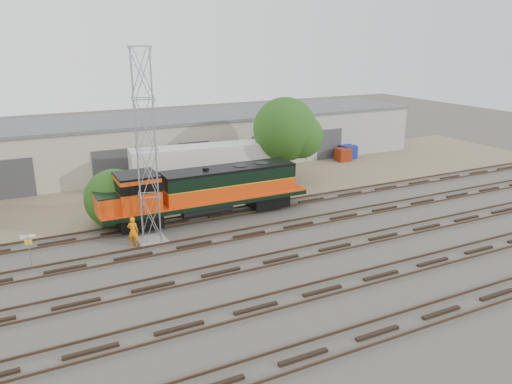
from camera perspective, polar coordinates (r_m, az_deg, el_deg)
name	(u,v)px	position (r m, az deg, el deg)	size (l,w,h in m)	color
ground	(259,243)	(33.33, 0.33, -5.85)	(140.00, 140.00, 0.00)	#47423A
dirt_strip	(185,186)	(46.42, -8.12, 0.70)	(80.00, 16.00, 0.02)	#726047
tracks	(281,259)	(30.89, 2.88, -7.65)	(80.00, 20.40, 0.28)	black
warehouse	(159,142)	(53.23, -11.00, 5.61)	(58.40, 10.40, 5.30)	#BBB19C
locomotive	(203,191)	(37.14, -6.10, 0.14)	(15.93, 2.79, 3.83)	black
signal_tower	(147,152)	(32.37, -12.40, 4.47)	(1.86, 1.86, 12.59)	gray
sign_post	(29,244)	(32.56, -24.55, -5.39)	(0.82, 0.09, 2.01)	gray
worker	(133,231)	(33.51, -13.86, -4.39)	(0.73, 0.48, 2.01)	orange
semi_trailer	(206,161)	(45.11, -5.76, 3.52)	(12.86, 3.70, 3.90)	silver
dumpster_blue	(348,152)	(57.42, 10.46, 4.53)	(1.60, 1.50, 1.50)	navy
dumpster_red	(343,155)	(56.13, 9.91, 4.22)	(1.50, 1.40, 1.40)	maroon
tree_mid	(118,200)	(37.51, -15.47, -0.90)	(4.54, 4.32, 4.32)	#382619
tree_east	(289,131)	(46.30, 3.79, 6.96)	(6.19, 5.89, 7.96)	#382619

